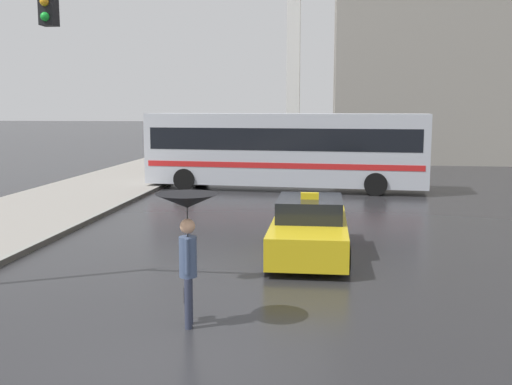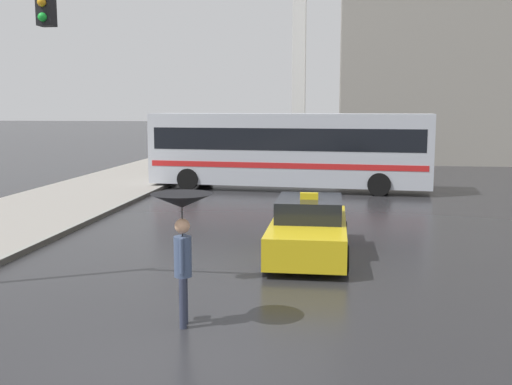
{
  "view_description": "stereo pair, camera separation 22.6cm",
  "coord_description": "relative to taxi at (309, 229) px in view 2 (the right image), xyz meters",
  "views": [
    {
      "loc": [
        2.46,
        -7.44,
        3.62
      ],
      "look_at": [
        0.62,
        8.09,
        1.4
      ],
      "focal_mm": 42.0,
      "sensor_mm": 36.0,
      "label": 1
    },
    {
      "loc": [
        2.68,
        -7.42,
        3.62
      ],
      "look_at": [
        0.62,
        8.09,
        1.4
      ],
      "focal_mm": 42.0,
      "sensor_mm": 36.0,
      "label": 2
    }
  ],
  "objects": [
    {
      "name": "city_bus",
      "position": [
        -1.44,
        11.91,
        1.22
      ],
      "size": [
        12.46,
        3.56,
        3.37
      ],
      "rotation": [
        0.0,
        0.0,
        1.48
      ],
      "color": "#B2B7C1",
      "rests_on": "ground_plane"
    },
    {
      "name": "taxi",
      "position": [
        0.0,
        0.0,
        0.0
      ],
      "size": [
        1.91,
        4.6,
        1.56
      ],
      "rotation": [
        0.0,
        0.0,
        3.14
      ],
      "color": "gold",
      "rests_on": "ground_plane"
    },
    {
      "name": "ground_plane",
      "position": [
        -2.07,
        -7.14,
        -0.65
      ],
      "size": [
        300.0,
        300.0,
        0.0
      ],
      "primitive_type": "plane",
      "color": "#262628"
    },
    {
      "name": "pedestrian_with_umbrella",
      "position": [
        -1.85,
        -5.19,
        1.14
      ],
      "size": [
        1.02,
        1.02,
        2.24
      ],
      "rotation": [
        0.0,
        0.0,
        1.71
      ],
      "color": "#2D3347",
      "rests_on": "ground_plane"
    }
  ]
}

